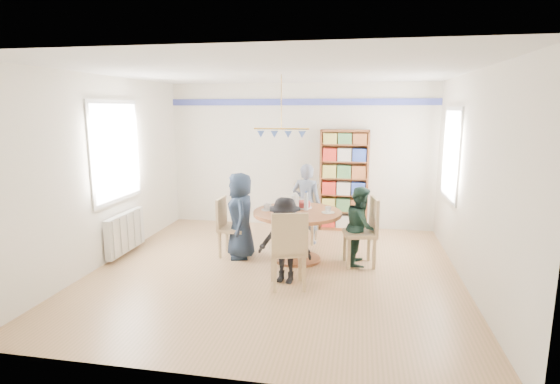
% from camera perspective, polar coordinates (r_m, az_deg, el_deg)
% --- Properties ---
extents(ground, '(5.00, 5.00, 0.00)m').
position_cam_1_polar(ground, '(6.19, -0.68, -10.28)').
color(ground, tan).
extents(room_shell, '(5.00, 5.00, 5.00)m').
position_cam_1_polar(room_shell, '(6.70, -1.48, 5.85)').
color(room_shell, white).
rests_on(room_shell, ground).
extents(radiator, '(0.12, 1.00, 0.60)m').
position_cam_1_polar(radiator, '(7.19, -19.55, -4.98)').
color(radiator, silver).
rests_on(radiator, ground).
extents(dining_table, '(1.30, 1.30, 0.75)m').
position_cam_1_polar(dining_table, '(6.46, 2.28, -4.20)').
color(dining_table, brown).
rests_on(dining_table, ground).
extents(chair_left, '(0.41, 0.41, 0.90)m').
position_cam_1_polar(chair_left, '(6.73, -6.78, -4.18)').
color(chair_left, tan).
rests_on(chair_left, ground).
extents(chair_right, '(0.52, 0.52, 1.00)m').
position_cam_1_polar(chair_right, '(6.37, 11.11, -4.68)').
color(chair_right, tan).
rests_on(chair_right, ground).
extents(chair_far, '(0.46, 0.46, 0.97)m').
position_cam_1_polar(chair_far, '(7.42, 3.29, -2.39)').
color(chair_far, tan).
rests_on(chair_far, ground).
extents(chair_near, '(0.55, 0.55, 1.01)m').
position_cam_1_polar(chair_near, '(5.43, 1.14, -7.17)').
color(chair_near, tan).
rests_on(chair_near, ground).
extents(person_left, '(0.60, 0.74, 1.30)m').
position_cam_1_polar(person_left, '(6.59, -5.17, -3.09)').
color(person_left, '#182335').
rests_on(person_left, ground).
extents(person_right, '(0.43, 0.56, 1.14)m').
position_cam_1_polar(person_right, '(6.42, 10.53, -4.35)').
color(person_right, '#172E26').
rests_on(person_right, ground).
extents(person_far, '(0.53, 0.39, 1.35)m').
position_cam_1_polar(person_far, '(7.27, 3.46, -1.55)').
color(person_far, gray).
rests_on(person_far, ground).
extents(person_near, '(0.80, 0.56, 1.13)m').
position_cam_1_polar(person_near, '(5.65, 0.64, -6.35)').
color(person_near, black).
rests_on(person_near, ground).
extents(bookshelf, '(0.88, 0.27, 1.86)m').
position_cam_1_polar(bookshelf, '(8.12, 8.34, 1.39)').
color(bookshelf, brown).
rests_on(bookshelf, ground).
extents(tableware, '(1.08, 1.08, 0.28)m').
position_cam_1_polar(tableware, '(6.42, 2.13, -1.93)').
color(tableware, white).
rests_on(tableware, dining_table).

